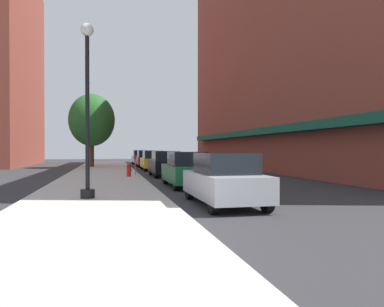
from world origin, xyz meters
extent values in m
plane|color=#2D2D30|center=(4.00, 18.00, 0.00)|extent=(90.00, 90.00, 0.00)
cube|color=#B7B2A8|center=(0.00, 19.00, 0.06)|extent=(4.80, 50.00, 0.12)
cube|color=brown|center=(15.00, 22.00, 10.98)|extent=(6.00, 40.00, 21.95)
cube|color=#144C38|center=(11.65, 22.00, 3.10)|extent=(0.90, 34.00, 0.50)
cube|color=brown|center=(-11.00, 37.00, 10.58)|extent=(6.00, 18.00, 21.17)
cylinder|color=black|center=(-0.27, 5.73, 0.27)|extent=(0.48, 0.48, 0.30)
cylinder|color=black|center=(-0.27, 5.73, 3.02)|extent=(0.14, 0.14, 5.20)
sphere|color=silver|center=(-0.27, 5.73, 5.80)|extent=(0.44, 0.44, 0.44)
cylinder|color=red|center=(1.59, 15.77, 0.43)|extent=(0.26, 0.26, 0.62)
sphere|color=red|center=(1.59, 15.77, 0.79)|extent=(0.24, 0.24, 0.24)
cylinder|color=red|center=(1.73, 15.77, 0.52)|extent=(0.12, 0.10, 0.10)
cylinder|color=slate|center=(2.05, 16.78, 0.65)|extent=(0.06, 0.06, 1.05)
cube|color=#33383D|center=(2.05, 16.78, 1.30)|extent=(0.14, 0.09, 0.26)
cylinder|color=#422D1E|center=(-1.19, 29.67, 1.53)|extent=(0.40, 0.40, 2.82)
ellipsoid|color=#235B23|center=(-1.19, 29.67, 4.55)|extent=(4.30, 4.30, 4.95)
cylinder|color=black|center=(3.22, 5.60, 0.32)|extent=(0.22, 0.64, 0.64)
cylinder|color=black|center=(4.78, 5.60, 0.32)|extent=(0.22, 0.64, 0.64)
cylinder|color=black|center=(3.22, 2.40, 0.32)|extent=(0.22, 0.64, 0.64)
cylinder|color=black|center=(4.78, 2.40, 0.32)|extent=(0.22, 0.64, 0.64)
cube|color=#B2B2BA|center=(4.00, 4.00, 0.64)|extent=(1.80, 4.30, 0.76)
cube|color=black|center=(4.00, 3.85, 1.34)|extent=(1.56, 2.20, 0.64)
cylinder|color=black|center=(3.22, 11.58, 0.32)|extent=(0.22, 0.64, 0.64)
cylinder|color=black|center=(4.78, 11.58, 0.32)|extent=(0.22, 0.64, 0.64)
cylinder|color=black|center=(3.22, 8.38, 0.32)|extent=(0.22, 0.64, 0.64)
cylinder|color=black|center=(4.78, 8.38, 0.32)|extent=(0.22, 0.64, 0.64)
cube|color=#196638|center=(4.00, 9.98, 0.64)|extent=(1.80, 4.30, 0.76)
cube|color=black|center=(4.00, 9.83, 1.34)|extent=(1.56, 2.20, 0.64)
cylinder|color=black|center=(3.22, 18.60, 0.32)|extent=(0.22, 0.64, 0.64)
cylinder|color=black|center=(4.78, 18.60, 0.32)|extent=(0.22, 0.64, 0.64)
cylinder|color=black|center=(3.22, 15.40, 0.32)|extent=(0.22, 0.64, 0.64)
cylinder|color=black|center=(4.78, 15.40, 0.32)|extent=(0.22, 0.64, 0.64)
cube|color=black|center=(4.00, 17.00, 0.64)|extent=(1.80, 4.30, 0.76)
cube|color=black|center=(4.00, 16.85, 1.34)|extent=(1.56, 2.20, 0.64)
cylinder|color=black|center=(3.22, 25.89, 0.32)|extent=(0.22, 0.64, 0.64)
cylinder|color=black|center=(4.78, 25.89, 0.32)|extent=(0.22, 0.64, 0.64)
cylinder|color=black|center=(3.22, 22.69, 0.32)|extent=(0.22, 0.64, 0.64)
cylinder|color=black|center=(4.78, 22.69, 0.32)|extent=(0.22, 0.64, 0.64)
cube|color=gold|center=(4.00, 24.29, 0.64)|extent=(1.80, 4.30, 0.76)
cube|color=black|center=(4.00, 24.14, 1.34)|extent=(1.56, 2.20, 0.64)
cylinder|color=black|center=(3.22, 32.21, 0.32)|extent=(0.22, 0.64, 0.64)
cylinder|color=black|center=(4.78, 32.21, 0.32)|extent=(0.22, 0.64, 0.64)
cylinder|color=black|center=(3.22, 29.01, 0.32)|extent=(0.22, 0.64, 0.64)
cylinder|color=black|center=(4.78, 29.01, 0.32)|extent=(0.22, 0.64, 0.64)
cube|color=red|center=(4.00, 30.61, 0.64)|extent=(1.80, 4.30, 0.76)
cube|color=black|center=(4.00, 30.46, 1.34)|extent=(1.56, 2.20, 0.64)
cylinder|color=black|center=(3.22, 39.41, 0.32)|extent=(0.22, 0.64, 0.64)
cylinder|color=black|center=(4.78, 39.41, 0.32)|extent=(0.22, 0.64, 0.64)
cylinder|color=black|center=(3.22, 36.21, 0.32)|extent=(0.22, 0.64, 0.64)
cylinder|color=black|center=(4.78, 36.21, 0.32)|extent=(0.22, 0.64, 0.64)
cube|color=silver|center=(4.00, 37.81, 0.64)|extent=(1.80, 4.30, 0.76)
cube|color=black|center=(4.00, 37.66, 1.34)|extent=(1.56, 2.20, 0.64)
camera|label=1|loc=(0.46, -7.56, 1.78)|focal=35.58mm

